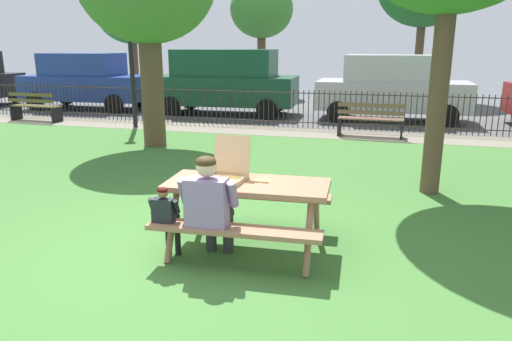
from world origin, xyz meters
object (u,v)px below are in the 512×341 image
Objects in this scene: picnic_table_foreground at (247,197)px; child_at_table at (166,216)px; lamp_post_walkway at (130,38)px; parked_car_left at (86,80)px; pizza_box_open at (227,172)px; parked_car_center at (225,81)px; park_bench_left at (35,107)px; adult_at_table at (210,205)px; far_tree_left at (131,12)px; pizza_slice_on_table at (262,180)px; park_bench_center at (370,120)px; parked_car_right at (391,87)px; far_tree_midleft at (262,10)px.

child_at_table is (-0.73, -0.56, -0.09)m from picnic_table_foreground.
parked_car_left is (-3.57, 3.08, -1.39)m from lamp_post_walkway.
parked_car_center reaches higher than pizza_box_open.
park_bench_left is at bearing -150.83° from parked_car_center.
far_tree_left reaches higher than adult_at_table.
pizza_slice_on_table is at bearing -51.84° from lamp_post_walkway.
adult_at_table is (-0.25, -0.51, 0.06)m from picnic_table_foreground.
parked_car_center is at bearing 0.01° from parked_car_left.
park_bench_left reaches higher than pizza_slice_on_table.
lamp_post_walkway is (-6.36, -0.25, 1.98)m from park_bench_center.
parked_car_right is (6.84, 3.08, -1.39)m from lamp_post_walkway.
lamp_post_walkway is (-5.25, 6.97, 1.80)m from picnic_table_foreground.
parked_car_left reaches higher than park_bench_left.
adult_at_table is 1.42× the size of child_at_table.
pizza_box_open is 0.13× the size of lamp_post_walkway.
far_tree_left is at bearing 121.88° from pizza_box_open.
parked_car_right is (0.48, 2.83, 0.59)m from park_bench_center.
lamp_post_walkway is 0.79× the size of far_tree_midleft.
pizza_box_open is at bearing -58.12° from far_tree_left.
parked_car_right is at bearing 80.34° from park_bench_center.
far_tree_midleft is at bearing 103.05° from pizza_box_open.
far_tree_left is 1.05× the size of far_tree_midleft.
park_bench_left is at bearing 175.81° from lamp_post_walkway.
far_tree_left is at bearing 119.71° from child_at_table.
picnic_table_foreground is at bearing -48.76° from parked_car_left.
parked_car_right is at bearing 0.01° from parked_car_left.
park_bench_left is 0.36× the size of parked_car_left.
lamp_post_walkway is (-5.01, 6.94, 1.54)m from pizza_box_open.
far_tree_left reaches higher than far_tree_midleft.
lamp_post_walkway reaches higher than parked_car_left.
parked_car_left is (-8.82, 10.06, 0.41)m from picnic_table_foreground.
parked_car_left is at bearing -179.99° from parked_car_right.
pizza_box_open is 0.11× the size of parked_car_center.
pizza_box_open is 10.58m from parked_car_center.
parked_car_left is at bearing 127.30° from child_at_table.
far_tree_midleft reaches higher than parked_car_center.
far_tree_midleft reaches higher than lamp_post_walkway.
picnic_table_foreground is 8.27× the size of pizza_slice_on_table.
far_tree_midleft reaches higher than pizza_box_open.
parked_car_right is at bearing 80.11° from adult_at_table.
park_bench_center is 10.74m from far_tree_midleft.
far_tree_left is at bearing 103.26° from parked_car_left.
park_bench_left is (-8.45, 7.74, -0.24)m from adult_at_table.
far_tree_midleft reaches higher than adult_at_table.
pizza_box_open is (-0.25, 0.04, 0.26)m from picnic_table_foreground.
pizza_box_open is 0.59m from adult_at_table.
far_tree_left is (-10.24, 16.11, 3.07)m from picnic_table_foreground.
picnic_table_foreground is at bearing -39.70° from park_bench_left.
parked_car_left is at bearing -128.66° from far_tree_midleft.
parked_car_left is at bearing -179.99° from parked_car_center.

